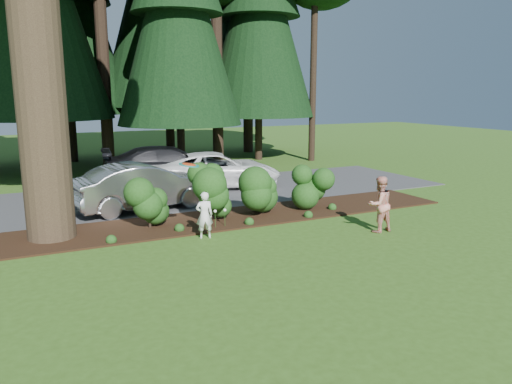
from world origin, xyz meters
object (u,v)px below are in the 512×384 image
at_px(car_silver_wagon, 144,186).
at_px(adult, 379,204).
at_px(car_dark_suv, 170,165).
at_px(frisbee, 189,165).
at_px(child, 204,215).
at_px(car_white_suv, 217,170).

relative_size(car_silver_wagon, adult, 2.96).
relative_size(car_dark_suv, frisbee, 10.56).
xyz_separation_m(car_silver_wagon, child, (0.65, -3.95, -0.16)).
relative_size(car_silver_wagon, car_dark_suv, 0.85).
relative_size(car_dark_suv, child, 4.31).
xyz_separation_m(car_dark_suv, child, (-1.47, -8.14, -0.19)).
bearing_deg(car_silver_wagon, adult, -145.41).
height_order(child, adult, adult).
bearing_deg(frisbee, child, 22.26).
xyz_separation_m(car_silver_wagon, adult, (5.27, -5.52, -0.01)).
distance_m(car_white_suv, car_dark_suv, 2.22).
relative_size(car_white_suv, child, 4.07).
bearing_deg(child, car_white_suv, -104.43).
height_order(car_silver_wagon, car_white_suv, car_silver_wagon).
relative_size(car_white_suv, car_dark_suv, 0.95).
distance_m(child, adult, 4.88).
height_order(car_silver_wagon, frisbee, frisbee).
xyz_separation_m(car_white_suv, adult, (1.66, -8.06, 0.04)).
xyz_separation_m(car_silver_wagon, frisbee, (0.19, -4.14, 1.25)).
bearing_deg(adult, car_white_suv, -79.85).
distance_m(car_silver_wagon, child, 4.00).
bearing_deg(frisbee, car_silver_wagon, 92.64).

